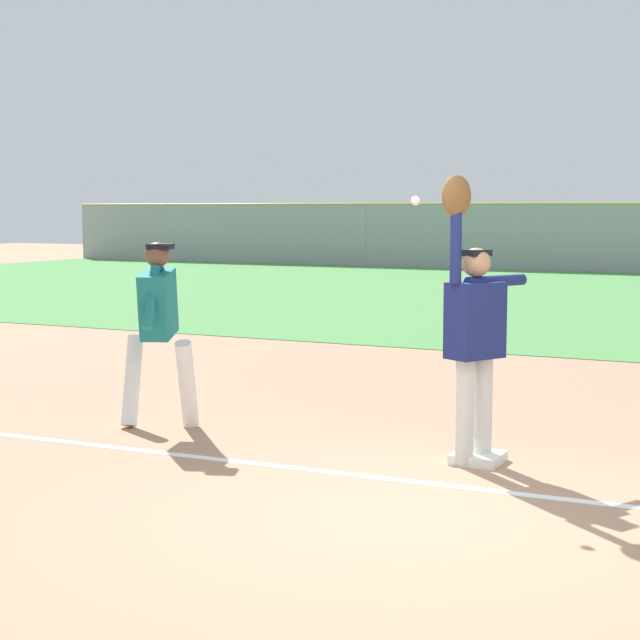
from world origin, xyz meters
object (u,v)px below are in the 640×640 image
Objects in this scene: baseball at (416,201)px; first_base at (478,458)px; runner at (158,321)px; fielder at (473,324)px; parked_car_white at (558,246)px.

first_base is at bearing 36.54° from baseball.
runner is 2.86m from baseball.
runner is at bearing -179.56° from first_base.
runner is at bearing 26.68° from fielder.
first_base is 0.08× the size of parked_car_white.
fielder is 3.02m from runner.
parked_car_white is at bearing 102.31° from first_base.
baseball is at bearing -27.07° from runner.
fielder is 0.50× the size of parked_car_white.
fielder is at bearing -117.07° from first_base.
baseball is at bearing -143.46° from first_base.
fielder reaches higher than first_base.
runner is (-3.06, -0.02, 0.96)m from first_base.
parked_car_white is at bearing -50.27° from fielder.
baseball is 0.02× the size of parked_car_white.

